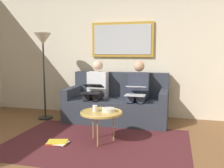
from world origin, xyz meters
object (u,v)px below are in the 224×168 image
person_right (96,88)px  laptop_black (92,89)px  coffee_table (101,113)px  standing_lamp (43,48)px  laptop_silver (136,91)px  bowl (109,110)px  person_left (138,90)px  couch (118,104)px  framed_mirror (122,40)px  cup (95,108)px  magazine_stack (57,142)px

person_right → laptop_black: (0.00, 0.23, 0.02)m
laptop_black → coffee_table: bearing=116.4°
standing_lamp → laptop_silver: bearing=178.7°
bowl → person_left: 1.13m
couch → standing_lamp: (1.40, 0.27, 1.06)m
framed_mirror → bowl: bearing=95.3°
cup → laptop_silver: bearing=-116.9°
standing_lamp → cup: bearing=145.2°
cup → person_right: (0.35, -1.13, 0.12)m
cup → laptop_silver: size_ratio=0.25×
cup → person_right: size_ratio=0.08×
standing_lamp → framed_mirror: bearing=-154.8°
person_right → standing_lamp: bearing=11.3°
laptop_silver → cup: bearing=63.1°
cup → standing_lamp: bearing=-34.8°
laptop_black → laptop_silver: bearing=179.3°
bowl → standing_lamp: standing_lamp is taller
framed_mirror → standing_lamp: (1.40, 0.66, -0.18)m
couch → cup: size_ratio=21.03×
couch → person_right: (0.40, 0.07, 0.30)m
bowl → laptop_black: bearing=-57.6°
cup → laptop_black: laptop_black is taller
magazine_stack → standing_lamp: size_ratio=0.19×
bowl → coffee_table: bearing=32.2°
bowl → laptop_silver: (-0.26, -0.85, 0.16)m
couch → laptop_black: 0.59m
couch → magazine_stack: (0.54, 1.45, -0.29)m
laptop_black → standing_lamp: 1.24m
cup → laptop_black: bearing=-68.6°
person_left → magazine_stack: person_left is taller
standing_lamp → person_left: bearing=-173.7°
coffee_table → bowl: (-0.09, -0.06, 0.04)m
couch → framed_mirror: size_ratio=1.50×
person_left → laptop_black: (0.81, 0.23, 0.02)m
bowl → framed_mirror: bearing=-84.7°
bowl → magazine_stack: (0.68, 0.29, -0.45)m
cup → magazine_stack: 0.72m
bowl → person_right: person_right is taller
bowl → laptop_black: 1.03m
cup → person_right: person_right is taller
cup → standing_lamp: 1.86m
couch → person_right: bearing=9.6°
couch → laptop_silver: bearing=142.6°
couch → laptop_black: bearing=36.5°
cup → person_left: 1.23m
person_left → laptop_silver: size_ratio=3.12×
laptop_silver → person_left: bearing=-90.0°
couch → bowl: 1.18m
coffee_table → person_left: 1.21m
framed_mirror → magazine_stack: 2.45m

